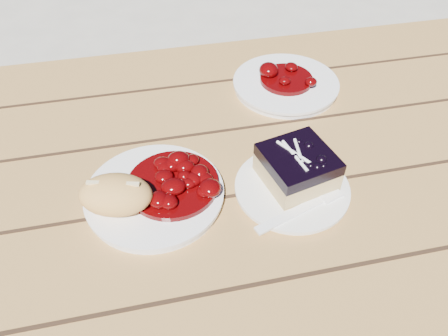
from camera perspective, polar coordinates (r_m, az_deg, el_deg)
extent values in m
cube|color=olive|center=(0.78, -20.35, -3.51)|extent=(2.00, 0.80, 0.05)
cube|color=olive|center=(1.44, 21.33, 1.52)|extent=(0.07, 0.07, 0.70)
cube|color=olive|center=(1.45, -16.39, 7.93)|extent=(1.80, 0.25, 0.04)
cube|color=olive|center=(1.71, 12.81, 5.22)|extent=(0.06, 0.06, 0.42)
cylinder|color=white|center=(0.69, -9.03, -3.51)|extent=(0.21, 0.21, 0.02)
ellipsoid|color=#E1A756|center=(0.66, -13.96, -3.40)|extent=(0.12, 0.10, 0.06)
cylinder|color=white|center=(0.71, 8.85, -2.69)|extent=(0.18, 0.18, 0.01)
cube|color=tan|center=(0.70, 9.43, -0.46)|extent=(0.12, 0.12, 0.03)
cube|color=black|center=(0.68, 9.70, 1.15)|extent=(0.12, 0.12, 0.02)
cylinder|color=white|center=(0.92, 8.05, 10.72)|extent=(0.21, 0.21, 0.02)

